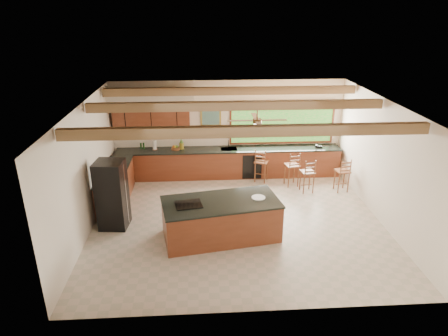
{
  "coord_description": "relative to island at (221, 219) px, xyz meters",
  "views": [
    {
      "loc": [
        -0.9,
        -8.85,
        5.07
      ],
      "look_at": [
        -0.29,
        0.8,
        1.14
      ],
      "focal_mm": 32.0,
      "sensor_mm": 36.0,
      "label": 1
    }
  ],
  "objects": [
    {
      "name": "counter_run",
      "position": [
        -0.36,
        3.23,
        -0.0
      ],
      "size": [
        7.12,
        3.1,
        1.27
      ],
      "color": "brown",
      "rests_on": "ground"
    },
    {
      "name": "refrigerator",
      "position": [
        -2.59,
        0.67,
        0.38
      ],
      "size": [
        0.73,
        0.71,
        1.7
      ],
      "rotation": [
        0.0,
        0.0,
        -0.1
      ],
      "color": "black",
      "rests_on": "ground"
    },
    {
      "name": "bar_stool_d",
      "position": [
        2.64,
        2.25,
        0.15
      ],
      "size": [
        0.42,
        0.42,
        1.03
      ],
      "rotation": [
        0.0,
        0.0,
        0.13
      ],
      "color": "brown",
      "rests_on": "ground"
    },
    {
      "name": "room_shell",
      "position": [
        0.29,
        1.36,
        1.75
      ],
      "size": [
        7.27,
        6.54,
        3.02
      ],
      "color": "white",
      "rests_on": "ground"
    },
    {
      "name": "bar_stool_a",
      "position": [
        1.43,
        3.1,
        0.17
      ],
      "size": [
        0.51,
        0.51,
        1.08
      ],
      "rotation": [
        0.0,
        0.0,
        -0.42
      ],
      "color": "brown",
      "rests_on": "ground"
    },
    {
      "name": "ground",
      "position": [
        0.46,
        0.71,
        -0.47
      ],
      "size": [
        7.2,
        7.2,
        0.0
      ],
      "primitive_type": "plane",
      "color": "#BAAF9A",
      "rests_on": "ground"
    },
    {
      "name": "bar_stool_c",
      "position": [
        3.67,
        2.25,
        0.15
      ],
      "size": [
        0.41,
        0.41,
        1.04
      ],
      "rotation": [
        0.0,
        0.0,
        0.11
      ],
      "color": "brown",
      "rests_on": "ground"
    },
    {
      "name": "bar_stool_b",
      "position": [
        2.29,
        2.73,
        0.17
      ],
      "size": [
        0.46,
        0.46,
        1.08
      ],
      "rotation": [
        0.0,
        0.0,
        0.2
      ],
      "color": "brown",
      "rests_on": "ground"
    },
    {
      "name": "island",
      "position": [
        0.0,
        0.0,
        0.0
      ],
      "size": [
        2.84,
        1.7,
        0.95
      ],
      "rotation": [
        0.0,
        0.0,
        0.17
      ],
      "color": "brown",
      "rests_on": "ground"
    }
  ]
}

